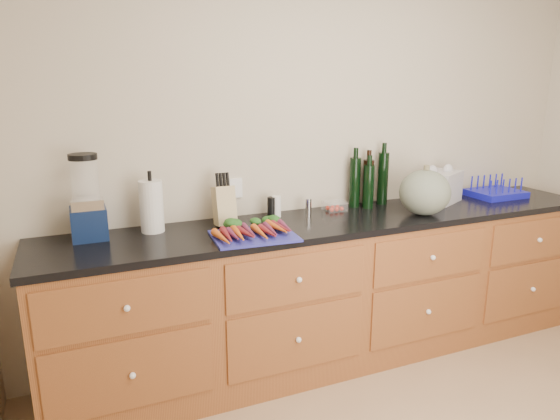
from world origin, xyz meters
name	(u,v)px	position (x,y,z in m)	size (l,w,h in m)	color
wall_back	(320,153)	(0.00, 1.62, 1.30)	(4.10, 0.05, 2.60)	beige
cabinets	(341,291)	(0.00, 1.30, 0.45)	(3.60, 0.64, 0.90)	brown
countertop	(343,221)	(0.00, 1.30, 0.92)	(3.64, 0.62, 0.04)	black
cutting_board	(254,236)	(-0.65, 1.14, 0.95)	(0.45, 0.34, 0.01)	navy
carrots	(251,229)	(-0.65, 1.18, 0.98)	(0.42, 0.31, 0.06)	orange
squash	(425,192)	(0.51, 1.17, 1.08)	(0.32, 0.32, 0.29)	#586353
blender_appliance	(87,202)	(-1.47, 1.46, 1.14)	(0.18, 0.18, 0.46)	#0E1E44
paper_towel	(152,206)	(-1.14, 1.46, 1.09)	(0.13, 0.13, 0.29)	silver
knife_block	(224,206)	(-0.72, 1.44, 1.05)	(0.11, 0.11, 0.23)	tan
grinder_salt	(276,206)	(-0.38, 1.48, 1.01)	(0.06, 0.06, 0.13)	white
grinder_pepper	(271,207)	(-0.41, 1.48, 1.00)	(0.05, 0.05, 0.13)	black
canister_chrome	(308,206)	(-0.15, 1.48, 0.99)	(0.04, 0.04, 0.10)	white
tomato_box	(335,206)	(0.03, 1.47, 0.97)	(0.14, 0.11, 0.06)	white
bottles	(369,182)	(0.31, 1.51, 1.10)	(0.29, 0.15, 0.35)	black
grocery_bag	(439,186)	(0.83, 1.42, 1.05)	(0.29, 0.23, 0.21)	silver
dish_rack	(496,191)	(1.33, 1.38, 0.98)	(0.37, 0.29, 0.15)	#1516B9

